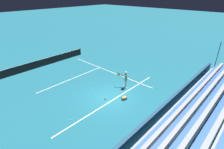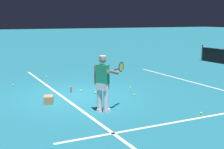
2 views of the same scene
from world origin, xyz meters
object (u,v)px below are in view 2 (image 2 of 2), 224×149
tennis_ball_midcourt (130,87)px  water_bottle (71,90)px  tennis_ball_far_left (13,85)px  tennis_ball_on_baseline (47,76)px  tennis_ball_stray_back (96,93)px  ball_box_cardboard (49,100)px  tennis_ball_toward_net (201,113)px  tennis_ball_by_box (135,95)px  tennis_player (103,83)px  tennis_ball_near_player (81,91)px  tennis_ball_far_right (103,91)px

tennis_ball_midcourt → water_bottle: (-0.36, -2.40, 0.08)m
tennis_ball_far_left → tennis_ball_on_baseline: (-1.30, 1.78, 0.00)m
tennis_ball_stray_back → water_bottle: (-0.56, -0.79, 0.08)m
ball_box_cardboard → tennis_ball_toward_net: bearing=49.6°
tennis_ball_stray_back → tennis_ball_by_box: same height
tennis_ball_midcourt → tennis_ball_toward_net: (3.99, 0.14, 0.00)m
tennis_player → tennis_ball_on_baseline: (-6.45, -0.05, -0.86)m
tennis_ball_near_player → water_bottle: bearing=-92.4°
tennis_ball_far_left → water_bottle: 2.91m
tennis_player → tennis_ball_stray_back: bearing=162.2°
tennis_ball_midcourt → water_bottle: bearing=-98.4°
tennis_ball_stray_back → tennis_ball_toward_net: bearing=24.8°
tennis_player → tennis_ball_far_right: (-2.35, 1.08, -0.86)m
tennis_ball_on_baseline → water_bottle: size_ratio=0.30×
tennis_ball_near_player → tennis_ball_toward_net: (4.33, 2.15, 0.00)m
tennis_ball_far_right → water_bottle: (-0.51, -1.13, 0.08)m
tennis_ball_stray_back → tennis_ball_far_left: same height
tennis_ball_stray_back → tennis_ball_far_right: size_ratio=1.00×
tennis_ball_stray_back → tennis_ball_by_box: bearing=49.9°
tennis_ball_toward_net → tennis_ball_on_baseline: bearing=-162.3°
tennis_ball_near_player → tennis_ball_far_left: same height
tennis_player → tennis_ball_far_left: (-5.15, -1.83, -0.86)m
tennis_ball_midcourt → tennis_ball_far_left: same height
ball_box_cardboard → water_bottle: (-1.17, 1.18, -0.02)m
tennis_ball_far_right → tennis_ball_on_baseline: size_ratio=1.00×
tennis_ball_by_box → tennis_ball_on_baseline: bearing=-159.3°
tennis_ball_midcourt → tennis_ball_far_left: bearing=-122.4°
tennis_player → ball_box_cardboard: tennis_player is taller
tennis_ball_stray_back → tennis_ball_on_baseline: 4.23m
tennis_ball_midcourt → tennis_ball_by_box: 1.25m
tennis_player → tennis_ball_toward_net: 3.03m
tennis_ball_far_left → tennis_ball_toward_net: same height
tennis_ball_stray_back → tennis_ball_on_baseline: same height
tennis_player → tennis_ball_far_right: 2.73m
tennis_ball_far_right → tennis_ball_by_box: size_ratio=1.00×
tennis_ball_on_baseline → tennis_ball_by_box: same height
tennis_ball_toward_net → tennis_ball_far_right: bearing=-159.9°
tennis_ball_stray_back → tennis_ball_by_box: size_ratio=1.00×
tennis_player → tennis_ball_near_player: size_ratio=25.98×
water_bottle → tennis_ball_near_player: bearing=87.6°
tennis_ball_near_player → tennis_ball_far_left: (-2.31, -2.18, 0.00)m
tennis_ball_far_right → tennis_ball_far_left: same height
tennis_ball_near_player → tennis_ball_on_baseline: bearing=-173.8°
tennis_ball_stray_back → tennis_ball_on_baseline: size_ratio=1.00×
tennis_player → tennis_ball_toward_net: (1.49, 2.49, -0.86)m
tennis_ball_midcourt → water_bottle: water_bottle is taller
tennis_ball_midcourt → tennis_ball_on_baseline: (-3.95, -2.40, 0.00)m
tennis_ball_near_player → tennis_ball_on_baseline: same height
tennis_ball_midcourt → tennis_ball_on_baseline: size_ratio=1.00×
tennis_player → tennis_ball_on_baseline: bearing=-179.6°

